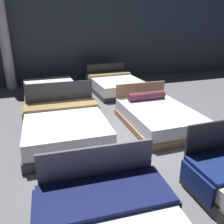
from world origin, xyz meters
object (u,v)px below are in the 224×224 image
object	(u,v)px
bed_4	(51,91)
bed_5	(115,85)
bed_2	(65,128)
bed_3	(158,116)
support_pillar	(4,39)

from	to	relation	value
bed_4	bed_5	size ratio (longest dim) A/B	0.96
bed_2	bed_5	size ratio (longest dim) A/B	1.00
bed_2	bed_3	distance (m)	2.17
bed_3	bed_5	size ratio (longest dim) A/B	1.01
bed_4	support_pillar	xyz separation A→B (m)	(-1.25, 1.56, 1.52)
bed_3	support_pillar	bearing A→B (deg)	127.95
bed_2	bed_4	world-z (taller)	bed_2
bed_2	support_pillar	bearing A→B (deg)	108.03
bed_5	support_pillar	size ratio (longest dim) A/B	0.60
bed_2	support_pillar	size ratio (longest dim) A/B	0.60
bed_2	bed_5	world-z (taller)	bed_2
bed_4	support_pillar	distance (m)	2.52
bed_2	bed_4	size ratio (longest dim) A/B	1.04
bed_4	support_pillar	bearing A→B (deg)	126.71
bed_2	support_pillar	xyz separation A→B (m)	(-1.29, 4.52, 1.49)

